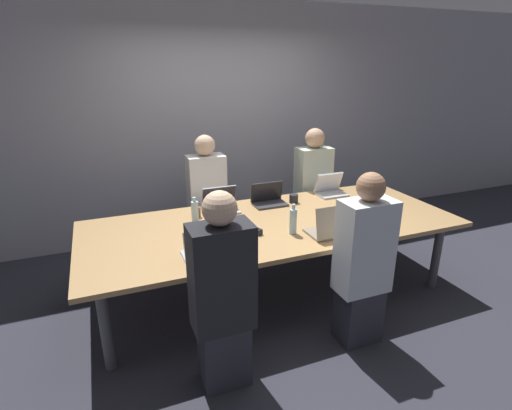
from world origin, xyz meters
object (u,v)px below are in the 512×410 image
laptop_far_midleft (220,204)px  person_near_left (222,296)px  cup_near_midright (349,225)px  person_far_right (312,189)px  laptop_near_left (205,249)px  stapler (255,230)px  laptop_far_center (268,198)px  cup_far_center (294,199)px  person_far_midleft (207,200)px  cup_far_midleft (197,212)px  bottle_far_midleft (195,211)px  person_near_midright (363,264)px  bottle_near_midright (293,221)px  laptop_near_midright (329,227)px  laptop_far_right (330,188)px

laptop_far_midleft → person_near_left: 1.46m
cup_near_midright → person_far_right: 1.33m
laptop_far_midleft → person_near_left: size_ratio=0.24×
laptop_near_left → person_far_right: person_far_right is taller
person_far_right → stapler: size_ratio=8.95×
laptop_far_center → stapler: bearing=-122.3°
cup_far_center → person_far_right: size_ratio=0.07×
cup_near_midright → person_far_midleft: (-0.91, 1.35, -0.08)m
cup_far_midleft → laptop_far_center: bearing=5.7°
bottle_far_midleft → stapler: (0.41, -0.46, -0.07)m
cup_far_center → bottle_far_midleft: bearing=-173.5°
person_far_midleft → person_near_left: person_far_midleft is taller
person_near_midright → bottle_near_midright: bearing=-63.7°
laptop_far_center → bottle_near_midright: (-0.11, -0.76, 0.05)m
person_far_midleft → bottle_far_midleft: (-0.29, -0.67, 0.14)m
person_near_left → stapler: person_near_left is taller
cup_far_midleft → laptop_near_left: size_ratio=0.29×
cup_far_center → laptop_far_midleft: bearing=176.3°
laptop_near_midright → stapler: laptop_near_midright is taller
laptop_near_midright → person_near_midright: size_ratio=0.23×
laptop_near_midright → bottle_near_midright: laptop_near_midright is taller
laptop_far_center → bottle_far_midleft: (-0.81, -0.18, 0.03)m
laptop_near_midright → bottle_near_midright: bearing=-32.5°
laptop_far_center → person_far_midleft: size_ratio=0.25×
cup_far_midleft → laptop_far_midleft: bearing=15.5°
bottle_near_midright → laptop_far_midleft: (-0.41, 0.76, -0.04)m
bottle_near_midright → person_far_midleft: 1.33m
bottle_far_midleft → person_near_left: size_ratio=0.17×
laptop_near_left → cup_far_midleft: bearing=-99.8°
laptop_far_center → stapler: 0.75m
person_near_midright → laptop_near_left: person_near_midright is taller
laptop_near_midright → person_near_left: 1.19m
laptop_near_left → person_near_left: person_near_left is taller
laptop_far_right → person_far_right: size_ratio=0.23×
laptop_far_center → cup_far_center: laptop_far_center is taller
cup_far_midleft → person_far_right: size_ratio=0.07×
cup_far_center → person_near_midright: (-0.07, -1.30, -0.10)m
cup_far_center → laptop_far_midleft: 0.78m
cup_far_midleft → bottle_far_midleft: bearing=-111.4°
person_far_midleft → laptop_far_right: size_ratio=4.34×
person_far_midleft → stapler: bearing=-84.0°
cup_near_midright → laptop_near_left: 1.31m
cup_far_midleft → stapler: (0.37, -0.56, -0.02)m
cup_near_midright → bottle_far_midleft: bearing=150.5°
cup_far_center → person_near_midright: size_ratio=0.07×
laptop_near_midright → bottle_far_midleft: (-0.96, 0.75, 0.02)m
cup_near_midright → stapler: cup_near_midright is taller
bottle_far_midleft → laptop_near_left: (-0.11, -0.74, -0.03)m
cup_far_midleft → bottle_far_midleft: bottle_far_midleft is taller
laptop_near_midright → stapler: bearing=-28.2°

